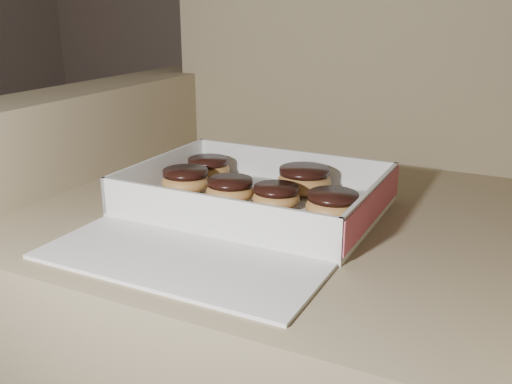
{
  "coord_description": "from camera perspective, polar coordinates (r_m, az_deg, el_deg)",
  "views": [
    {
      "loc": [
        0.15,
        0.09,
        0.78
      ],
      "look_at": [
        -0.23,
        0.84,
        0.49
      ],
      "focal_mm": 40.0,
      "sensor_mm": 36.0,
      "label": 1
    }
  ],
  "objects": [
    {
      "name": "crumb_b",
      "position": [
        0.77,
        3.35,
        -4.47
      ],
      "size": [
        0.01,
        0.01,
        0.0
      ],
      "primitive_type": "ellipsoid",
      "color": "black",
      "rests_on": "bakery_box"
    },
    {
      "name": "crumb_c",
      "position": [
        0.78,
        2.54,
        -4.16
      ],
      "size": [
        0.01,
        0.01,
        0.0
      ],
      "primitive_type": "ellipsoid",
      "color": "black",
      "rests_on": "bakery_box"
    },
    {
      "name": "donut_e",
      "position": [
        0.9,
        -2.61,
        0.22
      ],
      "size": [
        0.08,
        0.08,
        0.04
      ],
      "color": "#C28A43",
      "rests_on": "bakery_box"
    },
    {
      "name": "armchair",
      "position": [
        1.04,
        4.67,
        -7.05
      ],
      "size": [
        1.0,
        0.84,
        1.04
      ],
      "color": "#8B7C59",
      "rests_on": "floor"
    },
    {
      "name": "donut_a",
      "position": [
        0.95,
        -7.05,
        1.17
      ],
      "size": [
        0.08,
        0.08,
        0.04
      ],
      "color": "#C28A43",
      "rests_on": "bakery_box"
    },
    {
      "name": "donut_d",
      "position": [
        0.94,
        4.83,
        1.21
      ],
      "size": [
        0.09,
        0.09,
        0.04
      ],
      "color": "#C28A43",
      "rests_on": "bakery_box"
    },
    {
      "name": "bakery_box",
      "position": [
        0.86,
        -1.0,
        -1.72
      ],
      "size": [
        0.38,
        0.44,
        0.06
      ],
      "rotation": [
        0.0,
        0.0,
        -0.0
      ],
      "color": "silver",
      "rests_on": "armchair"
    },
    {
      "name": "donut_c",
      "position": [
        0.84,
        7.68,
        -1.3
      ],
      "size": [
        0.08,
        0.08,
        0.04
      ],
      "color": "#C28A43",
      "rests_on": "bakery_box"
    },
    {
      "name": "donut_f",
      "position": [
        0.87,
        2.03,
        -0.46
      ],
      "size": [
        0.07,
        0.07,
        0.04
      ],
      "color": "#C28A43",
      "rests_on": "bakery_box"
    },
    {
      "name": "crumb_a",
      "position": [
        0.95,
        -10.58,
        -0.36
      ],
      "size": [
        0.01,
        0.01,
        0.0
      ],
      "primitive_type": "ellipsoid",
      "color": "black",
      "rests_on": "bakery_box"
    },
    {
      "name": "donut_b",
      "position": [
        1.02,
        -4.8,
        2.4
      ],
      "size": [
        0.08,
        0.08,
        0.04
      ],
      "color": "#C28A43",
      "rests_on": "bakery_box"
    }
  ]
}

